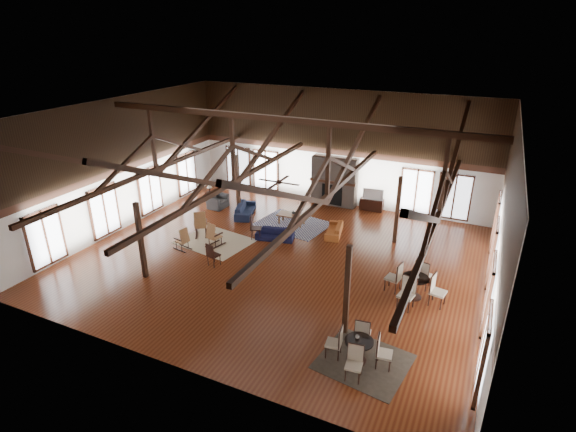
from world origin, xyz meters
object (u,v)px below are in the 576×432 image
at_px(sofa_orange, 334,230).
at_px(sofa_navy_left, 245,210).
at_px(sofa_navy_front, 275,234).
at_px(cafe_table_near, 359,347).
at_px(cafe_table_far, 415,283).
at_px(armchair, 217,201).
at_px(coffee_table, 292,215).
at_px(tv_console, 372,204).

bearing_deg(sofa_orange, sofa_navy_left, -104.82).
relative_size(sofa_navy_front, sofa_navy_left, 0.86).
relative_size(cafe_table_near, cafe_table_far, 0.88).
bearing_deg(cafe_table_near, sofa_orange, 114.18).
height_order(sofa_navy_front, armchair, armchair).
bearing_deg(coffee_table, armchair, 172.93).
height_order(cafe_table_near, tv_console, cafe_table_near).
bearing_deg(sofa_orange, coffee_table, -107.43).
height_order(sofa_navy_front, coffee_table, coffee_table).
height_order(armchair, tv_console, armchair).
xyz_separation_m(sofa_navy_front, cafe_table_near, (5.70, -6.11, 0.25)).
distance_m(cafe_table_near, tv_console, 11.68).
bearing_deg(sofa_navy_left, sofa_navy_front, -144.68).
bearing_deg(sofa_navy_front, cafe_table_far, -30.35).
relative_size(sofa_navy_left, coffee_table, 1.43).
height_order(sofa_navy_front, cafe_table_near, cafe_table_near).
distance_m(sofa_navy_left, cafe_table_near, 11.55).
bearing_deg(coffee_table, cafe_table_far, -33.89).
xyz_separation_m(armchair, cafe_table_near, (10.20, -8.28, 0.16)).
distance_m(sofa_navy_front, cafe_table_far, 6.87).
relative_size(sofa_orange, tv_console, 1.40).
height_order(armchair, cafe_table_near, cafe_table_near).
height_order(sofa_orange, cafe_table_far, cafe_table_far).
height_order(cafe_table_near, cafe_table_far, cafe_table_far).
bearing_deg(armchair, cafe_table_far, -108.78).
bearing_deg(tv_console, cafe_table_near, -76.65).
relative_size(coffee_table, cafe_table_near, 0.70).
height_order(sofa_orange, tv_console, tv_console).
bearing_deg(tv_console, sofa_navy_left, -149.15).
bearing_deg(cafe_table_far, sofa_navy_front, 162.21).
xyz_separation_m(cafe_table_far, tv_console, (-3.54, 7.35, -0.27)).
bearing_deg(sofa_navy_front, sofa_navy_left, 131.58).
distance_m(sofa_navy_left, tv_console, 6.55).
xyz_separation_m(sofa_navy_left, cafe_table_far, (9.16, -3.99, 0.28)).
distance_m(sofa_navy_front, tv_console, 6.05).
bearing_deg(sofa_orange, armchair, -106.18).
distance_m(sofa_navy_front, coffee_table, 1.85).
relative_size(sofa_navy_front, tv_console, 1.41).
distance_m(coffee_table, cafe_table_near, 9.80).
bearing_deg(sofa_navy_left, tv_console, -77.97).
xyz_separation_m(sofa_navy_front, armchair, (-4.50, 2.17, 0.09)).
distance_m(coffee_table, cafe_table_far, 7.65).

